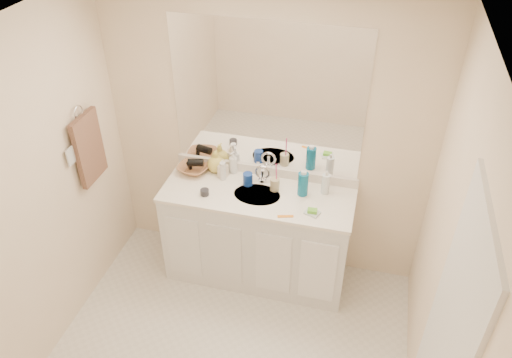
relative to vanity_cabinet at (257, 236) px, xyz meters
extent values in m
cube|color=white|center=(0.00, -1.02, 1.97)|extent=(2.60, 2.60, 0.02)
cube|color=#F7E0C1|center=(0.00, 0.28, 0.77)|extent=(2.60, 0.02, 2.40)
cube|color=#F7E0C1|center=(-1.30, -1.02, 0.77)|extent=(0.02, 2.60, 2.40)
cube|color=#F7E0C1|center=(1.30, -1.02, 0.77)|extent=(0.02, 2.60, 2.40)
cube|color=silver|center=(0.00, 0.00, 0.00)|extent=(1.50, 0.55, 0.85)
cube|color=white|center=(0.00, 0.00, 0.44)|extent=(1.52, 0.57, 0.03)
cube|color=silver|center=(0.00, 0.26, 0.50)|extent=(1.52, 0.03, 0.08)
cylinder|color=beige|center=(0.00, -0.02, 0.44)|extent=(0.37, 0.37, 0.02)
cylinder|color=silver|center=(0.00, 0.16, 0.51)|extent=(0.02, 0.02, 0.11)
cube|color=white|center=(0.00, 0.27, 1.14)|extent=(1.48, 0.01, 1.20)
cylinder|color=navy|center=(-0.10, 0.09, 0.51)|extent=(0.09, 0.09, 0.11)
cylinder|color=tan|center=(0.12, 0.08, 0.51)|extent=(0.09, 0.09, 0.10)
cylinder|color=#DC397A|center=(0.13, 0.08, 0.60)|extent=(0.01, 0.04, 0.21)
cylinder|color=#0B6086|center=(0.34, 0.08, 0.55)|extent=(0.08, 0.08, 0.19)
cylinder|color=silver|center=(0.51, 0.14, 0.54)|extent=(0.07, 0.07, 0.17)
cube|color=silver|center=(0.46, -0.14, 0.46)|extent=(0.13, 0.11, 0.01)
cube|color=#61BA2D|center=(0.46, -0.14, 0.48)|extent=(0.07, 0.06, 0.03)
cube|color=orange|center=(0.27, -0.23, 0.46)|extent=(0.12, 0.06, 0.00)
cylinder|color=#27272C|center=(-0.39, -0.12, 0.48)|extent=(0.08, 0.08, 0.05)
cylinder|color=silver|center=(-0.32, 0.11, 0.53)|extent=(0.06, 0.06, 0.16)
imported|color=white|center=(-0.27, 0.23, 0.55)|extent=(0.10, 0.10, 0.20)
imported|color=beige|center=(-0.33, 0.15, 0.53)|extent=(0.08, 0.08, 0.16)
imported|color=#D2C051|center=(-0.41, 0.21, 0.55)|extent=(0.17, 0.17, 0.19)
imported|color=#99623D|center=(-0.59, 0.16, 0.49)|extent=(0.30, 0.30, 0.06)
cylinder|color=black|center=(-0.57, 0.16, 0.54)|extent=(0.14, 0.09, 0.06)
torus|color=silver|center=(-1.27, -0.25, 1.12)|extent=(0.01, 0.11, 0.11)
cube|color=#4C3429|center=(-1.25, -0.25, 0.82)|extent=(0.04, 0.32, 0.55)
cube|color=silver|center=(-1.27, -0.45, 0.88)|extent=(0.01, 0.08, 0.13)
camera|label=1|loc=(0.77, -3.02, 2.83)|focal=35.00mm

